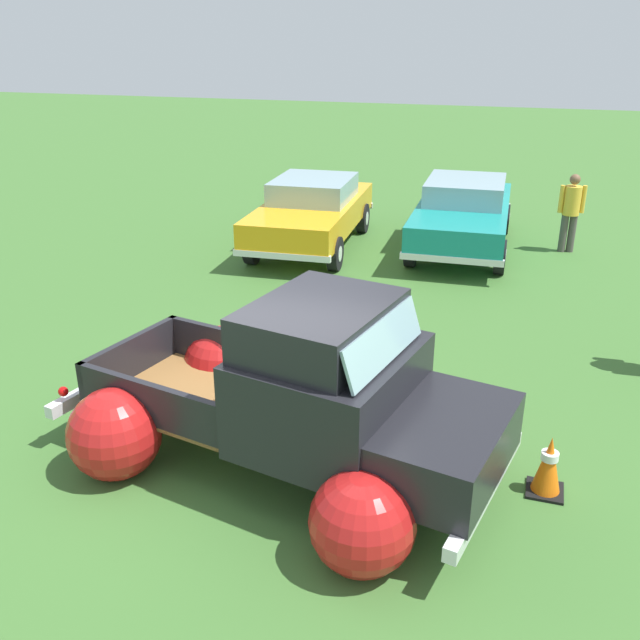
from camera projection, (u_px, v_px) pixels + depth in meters
The scene contains 6 objects.
ground_plane at pixel (276, 462), 7.31m from camera, with size 80.00×80.00×0.00m, color #3D6B2D.
vintage_pickup_truck at pixel (307, 409), 6.84m from camera, with size 4.90×3.43×1.96m.
show_car_0 at pixel (312, 210), 14.41m from camera, with size 2.15×4.53×1.43m.
show_car_1 at pixel (463, 212), 14.29m from camera, with size 2.06×4.71×1.43m.
spectator_1 at pixel (571, 208), 14.01m from camera, with size 0.54×0.41×1.61m.
lane_cone_0 at pixel (548, 465), 6.71m from camera, with size 0.36×0.36×0.63m.
Camera 1 is at (2.35, -5.71, 4.21)m, focal length 38.57 mm.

